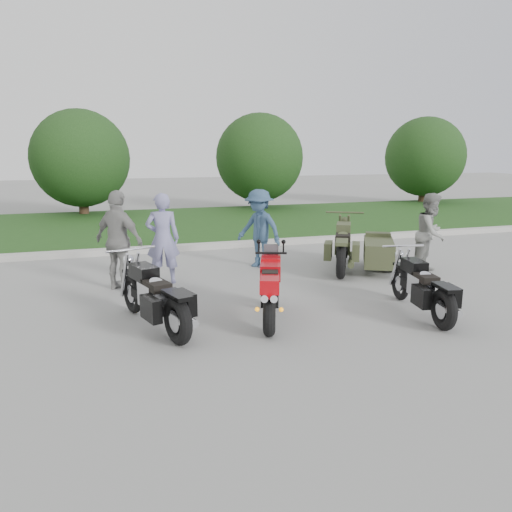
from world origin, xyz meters
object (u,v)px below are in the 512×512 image
object	(u,v)px
person_grey	(431,233)
person_back	(119,241)
cruiser_right	(423,290)
person_denim	(259,229)
sportbike_red	(270,288)
cruiser_left	(156,299)
cruiser_sidecar	(363,250)
person_stripe	(163,238)

from	to	relation	value
person_grey	person_back	world-z (taller)	person_back
cruiser_right	person_denim	xyz separation A→B (m)	(-1.41, 3.87, 0.44)
sportbike_red	cruiser_left	distance (m)	1.66
cruiser_sidecar	person_stripe	bearing A→B (deg)	-155.33
person_denim	cruiser_right	bearing A→B (deg)	-16.61
person_grey	person_back	size ratio (longest dim) A/B	0.91
sportbike_red	person_stripe	world-z (taller)	person_stripe
cruiser_left	person_stripe	world-z (taller)	person_stripe
cruiser_left	cruiser_sidecar	world-z (taller)	cruiser_sidecar
person_stripe	person_denim	bearing A→B (deg)	-152.43
sportbike_red	person_grey	size ratio (longest dim) A/B	1.07
cruiser_sidecar	person_back	xyz separation A→B (m)	(-4.94, 0.05, 0.47)
cruiser_sidecar	person_stripe	xyz separation A→B (m)	(-4.13, 0.29, 0.42)
person_stripe	person_back	bearing A→B (deg)	25.44
cruiser_right	person_back	distance (m)	5.27
person_stripe	person_grey	bearing A→B (deg)	-179.55
person_grey	cruiser_sidecar	bearing A→B (deg)	123.88
cruiser_right	person_stripe	xyz separation A→B (m)	(-3.57, 3.14, 0.46)
person_grey	person_denim	xyz separation A→B (m)	(-3.24, 1.53, 0.02)
person_stripe	cruiser_right	bearing A→B (deg)	147.48
person_grey	person_denim	distance (m)	3.58
sportbike_red	cruiser_sidecar	world-z (taller)	cruiser_sidecar
person_back	cruiser_right	bearing A→B (deg)	-166.44
sportbike_red	cruiser_sidecar	xyz separation A→B (m)	(2.91, 2.41, -0.07)
cruiser_left	person_stripe	size ratio (longest dim) A/B	1.26
cruiser_right	person_denim	bearing A→B (deg)	119.81
sportbike_red	person_stripe	size ratio (longest dim) A/B	1.02
person_denim	cruiser_left	bearing A→B (deg)	-75.07
sportbike_red	person_denim	world-z (taller)	person_denim
person_stripe	person_back	size ratio (longest dim) A/B	0.95
person_stripe	person_denim	xyz separation A→B (m)	(2.16, 0.73, -0.02)
cruiser_sidecar	person_denim	size ratio (longest dim) A/B	1.36
person_stripe	person_back	distance (m)	0.84
sportbike_red	cruiser_left	world-z (taller)	sportbike_red
cruiser_sidecar	person_back	size ratio (longest dim) A/B	1.26
cruiser_left	cruiser_sidecar	size ratio (longest dim) A/B	0.95
cruiser_sidecar	person_denim	bearing A→B (deg)	-178.65
cruiser_right	person_denim	world-z (taller)	person_denim
sportbike_red	person_grey	world-z (taller)	person_grey
cruiser_left	person_grey	size ratio (longest dim) A/B	1.32
cruiser_sidecar	cruiser_left	bearing A→B (deg)	-125.24
person_stripe	person_denim	world-z (taller)	person_stripe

